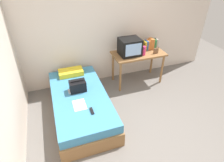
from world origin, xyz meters
name	(u,v)px	position (x,y,z in m)	size (l,w,h in m)	color
ground_plane	(146,134)	(0.00, 0.00, 0.00)	(8.00, 8.00, 0.00)	slate
wall_back	(109,25)	(0.00, 2.00, 1.30)	(5.20, 0.10, 2.60)	beige
bed	(81,104)	(-0.95, 0.90, 0.22)	(1.00, 2.00, 0.44)	olive
desk	(138,57)	(0.55, 1.56, 0.66)	(1.16, 0.60, 0.75)	olive
tv	(130,47)	(0.32, 1.55, 0.93)	(0.44, 0.39, 0.36)	black
water_bottle	(144,51)	(0.60, 1.42, 0.85)	(0.08, 0.08, 0.20)	#E53372
book_row	(150,44)	(0.89, 1.68, 0.86)	(0.33, 0.17, 0.24)	gold
picture_frame	(156,51)	(0.89, 1.41, 0.81)	(0.11, 0.02, 0.12)	brown
pillow	(71,72)	(-0.98, 1.65, 0.50)	(0.50, 0.29, 0.10)	yellow
handbag	(78,86)	(-0.94, 1.03, 0.55)	(0.30, 0.20, 0.23)	black
magazine	(79,105)	(-1.00, 0.61, 0.45)	(0.21, 0.29, 0.01)	white
remote_dark	(92,111)	(-0.84, 0.39, 0.46)	(0.04, 0.16, 0.02)	black
remote_silver	(70,92)	(-1.11, 1.03, 0.46)	(0.04, 0.14, 0.02)	#B7B7BC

